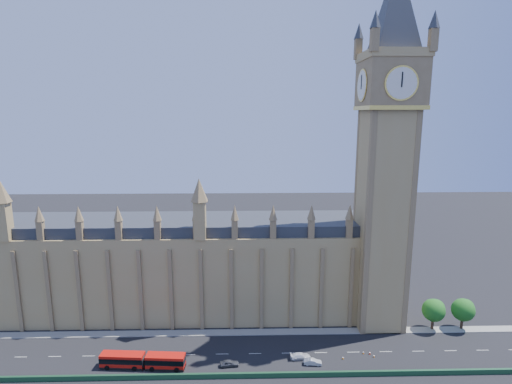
{
  "coord_description": "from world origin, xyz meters",
  "views": [
    {
      "loc": [
        2.06,
        -87.26,
        57.01
      ],
      "look_at": [
        4.47,
        10.0,
        37.97
      ],
      "focal_mm": 28.0,
      "sensor_mm": 36.0,
      "label": 1
    }
  ],
  "objects_px": {
    "car_grey": "(229,363)",
    "red_bus": "(143,360)",
    "car_silver": "(313,362)",
    "car_white": "(300,356)"
  },
  "relations": [
    {
      "from": "car_grey",
      "to": "red_bus",
      "type": "bearing_deg",
      "value": 84.21
    },
    {
      "from": "red_bus",
      "to": "car_grey",
      "type": "bearing_deg",
      "value": 3.96
    },
    {
      "from": "car_silver",
      "to": "car_white",
      "type": "xyz_separation_m",
      "value": [
        -2.55,
        2.26,
        0.02
      ]
    },
    {
      "from": "car_silver",
      "to": "car_white",
      "type": "relative_size",
      "value": 0.85
    },
    {
      "from": "red_bus",
      "to": "car_grey",
      "type": "distance_m",
      "value": 19.81
    },
    {
      "from": "red_bus",
      "to": "car_grey",
      "type": "height_order",
      "value": "red_bus"
    },
    {
      "from": "red_bus",
      "to": "car_silver",
      "type": "distance_m",
      "value": 39.05
    },
    {
      "from": "red_bus",
      "to": "car_white",
      "type": "height_order",
      "value": "red_bus"
    },
    {
      "from": "car_silver",
      "to": "car_white",
      "type": "distance_m",
      "value": 3.41
    },
    {
      "from": "car_silver",
      "to": "red_bus",
      "type": "bearing_deg",
      "value": 96.06
    }
  ]
}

